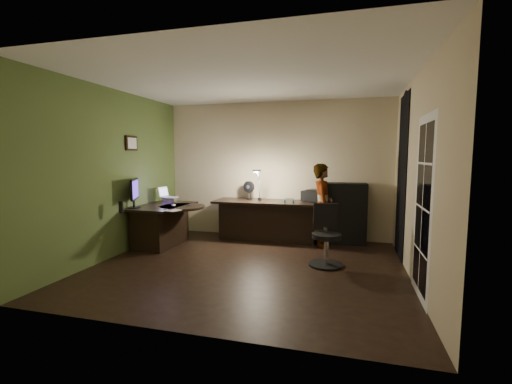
% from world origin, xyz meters
% --- Properties ---
extents(floor, '(4.50, 4.00, 0.01)m').
position_xyz_m(floor, '(0.00, 0.00, -0.01)').
color(floor, black).
rests_on(floor, ground).
extents(ceiling, '(4.50, 4.00, 0.01)m').
position_xyz_m(ceiling, '(0.00, 0.00, 2.71)').
color(ceiling, silver).
rests_on(ceiling, floor).
extents(wall_back, '(4.50, 0.01, 2.70)m').
position_xyz_m(wall_back, '(0.00, 2.00, 1.35)').
color(wall_back, '#C9B790').
rests_on(wall_back, floor).
extents(wall_front, '(4.50, 0.01, 2.70)m').
position_xyz_m(wall_front, '(0.00, -2.00, 1.35)').
color(wall_front, '#C9B790').
rests_on(wall_front, floor).
extents(wall_left, '(0.01, 4.00, 2.70)m').
position_xyz_m(wall_left, '(-2.25, 0.00, 1.35)').
color(wall_left, '#C9B790').
rests_on(wall_left, floor).
extents(wall_right, '(0.01, 4.00, 2.70)m').
position_xyz_m(wall_right, '(2.25, 0.00, 1.35)').
color(wall_right, '#C9B790').
rests_on(wall_right, floor).
extents(green_wall_overlay, '(0.00, 4.00, 2.70)m').
position_xyz_m(green_wall_overlay, '(-2.24, 0.00, 1.35)').
color(green_wall_overlay, '#4D652E').
rests_on(green_wall_overlay, floor).
extents(arched_doorway, '(0.01, 0.90, 2.60)m').
position_xyz_m(arched_doorway, '(2.24, 1.15, 1.30)').
color(arched_doorway, black).
rests_on(arched_doorway, floor).
extents(french_door, '(0.02, 0.92, 2.10)m').
position_xyz_m(french_door, '(2.24, -0.55, 1.05)').
color(french_door, white).
rests_on(french_door, floor).
extents(framed_picture, '(0.04, 0.30, 0.25)m').
position_xyz_m(framed_picture, '(-2.22, 0.45, 1.85)').
color(framed_picture, black).
rests_on(framed_picture, wall_left).
extents(desk_left, '(0.82, 1.31, 0.75)m').
position_xyz_m(desk_left, '(-1.83, 0.75, 0.37)').
color(desk_left, black).
rests_on(desk_left, floor).
extents(desk_right, '(2.06, 0.74, 0.77)m').
position_xyz_m(desk_right, '(-0.08, 1.62, 0.39)').
color(desk_right, black).
rests_on(desk_right, floor).
extents(cabinet, '(0.77, 0.42, 1.13)m').
position_xyz_m(cabinet, '(1.38, 1.78, 0.57)').
color(cabinet, black).
rests_on(cabinet, floor).
extents(laptop_stand, '(0.26, 0.23, 0.10)m').
position_xyz_m(laptop_stand, '(-1.87, 1.09, 0.79)').
color(laptop_stand, silver).
rests_on(laptop_stand, desk_left).
extents(laptop, '(0.32, 0.30, 0.20)m').
position_xyz_m(laptop, '(-1.87, 1.09, 0.94)').
color(laptop, silver).
rests_on(laptop, laptop_stand).
extents(monitor, '(0.33, 0.55, 0.36)m').
position_xyz_m(monitor, '(-2.13, 0.34, 0.93)').
color(monitor, black).
rests_on(monitor, desk_left).
extents(mouse, '(0.09, 0.11, 0.04)m').
position_xyz_m(mouse, '(-1.56, 0.68, 0.76)').
color(mouse, silver).
rests_on(mouse, desk_left).
extents(phone, '(0.07, 0.13, 0.01)m').
position_xyz_m(phone, '(-1.34, 0.80, 0.75)').
color(phone, black).
rests_on(phone, desk_left).
extents(pen, '(0.03, 0.16, 0.01)m').
position_xyz_m(pen, '(-1.52, 0.33, 0.75)').
color(pen, black).
rests_on(pen, desk_left).
extents(speaker, '(0.10, 0.10, 0.19)m').
position_xyz_m(speaker, '(-2.02, -0.16, 0.84)').
color(speaker, black).
rests_on(speaker, desk_left).
extents(notepad, '(0.21, 0.25, 0.01)m').
position_xyz_m(notepad, '(-1.32, 0.23, 0.75)').
color(notepad, silver).
rests_on(notepad, desk_left).
extents(desk_fan, '(0.26, 0.20, 0.36)m').
position_xyz_m(desk_fan, '(-0.48, 1.74, 0.96)').
color(desk_fan, black).
rests_on(desk_fan, desk_right).
extents(headphones, '(0.20, 0.10, 0.09)m').
position_xyz_m(headphones, '(0.39, 1.36, 0.83)').
color(headphones, '#1D6490').
rests_on(headphones, desk_right).
extents(printer, '(0.59, 0.53, 0.21)m').
position_xyz_m(printer, '(0.84, 1.80, 0.89)').
color(printer, black).
rests_on(printer, desk_right).
extents(desk_lamp, '(0.17, 0.30, 0.63)m').
position_xyz_m(desk_lamp, '(-0.21, 1.55, 1.10)').
color(desk_lamp, black).
rests_on(desk_lamp, desk_right).
extents(office_chair, '(0.58, 0.58, 0.91)m').
position_xyz_m(office_chair, '(1.13, 0.34, 0.46)').
color(office_chair, black).
rests_on(office_chair, floor).
extents(person, '(0.41, 0.57, 1.50)m').
position_xyz_m(person, '(0.97, 1.46, 0.75)').
color(person, '#D8A88C').
rests_on(person, floor).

